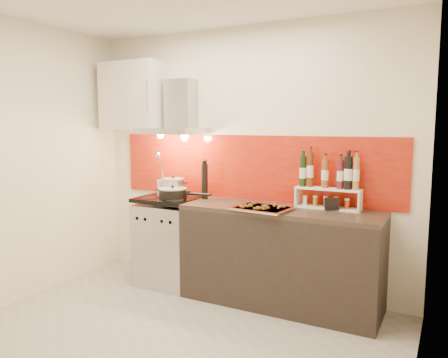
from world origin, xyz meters
The scene contains 16 objects.
floor centered at (0.00, 0.00, 0.00)m, with size 3.40×3.40×0.00m, color #9E9991.
back_wall centered at (0.00, 1.40, 1.30)m, with size 3.40×0.02×2.60m, color silver.
left_wall centered at (-1.70, 0.00, 1.30)m, with size 0.02×2.80×2.60m, color silver.
right_wall centered at (1.70, 0.00, 1.30)m, with size 0.02×2.80×2.60m, color silver.
backsplash centered at (0.05, 1.39, 1.22)m, with size 3.00×0.02×0.64m, color #9E080E.
range_stove centered at (-0.70, 1.10, 0.44)m, with size 0.60×0.60×0.91m.
counter centered at (0.50, 1.10, 0.45)m, with size 1.80×0.60×0.90m.
range_hood centered at (-0.70, 1.24, 1.74)m, with size 0.62×0.50×0.61m.
upper_cabinet centered at (-1.25, 1.22, 1.95)m, with size 0.70×0.35×0.72m, color beige.
stock_pot centered at (-0.73, 1.20, 1.00)m, with size 0.24×0.24×0.21m.
saute_pan centered at (-0.63, 1.04, 0.96)m, with size 0.55×0.29×0.13m.
utensil_jar centered at (-0.87, 1.17, 1.04)m, with size 0.10×0.14×0.46m.
pepper_mill centered at (-0.35, 1.20, 1.09)m, with size 0.06×0.06×0.40m.
step_shelf centered at (0.89, 1.26, 1.13)m, with size 0.58×0.16×0.50m.
caddy_box centered at (0.94, 1.19, 0.96)m, with size 0.12×0.05×0.10m, color black.
baking_tray centered at (0.39, 0.94, 0.92)m, with size 0.52×0.42×0.03m.
Camera 1 is at (1.85, -2.56, 1.65)m, focal length 35.00 mm.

